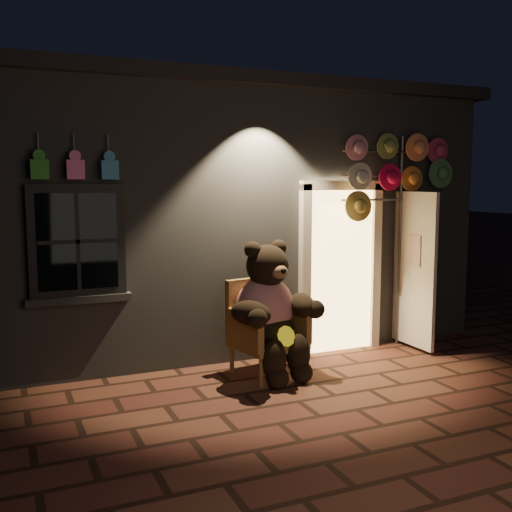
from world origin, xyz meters
TOP-DOWN VIEW (x-y plane):
  - ground at (0.00, 0.00)m, footprint 60.00×60.00m
  - shop_building at (0.00, 3.99)m, footprint 7.30×5.95m
  - wicker_armchair at (0.04, 0.95)m, footprint 0.86×0.80m
  - teddy_bear at (0.06, 0.81)m, footprint 1.10×0.95m
  - hat_rack at (2.05, 1.28)m, footprint 1.61×0.22m

SIDE VIEW (x-z plane):
  - ground at x=0.00m, z-range 0.00..0.00m
  - wicker_armchair at x=0.04m, z-range 0.00..1.08m
  - teddy_bear at x=0.06m, z-range -0.02..1.53m
  - shop_building at x=0.00m, z-range -0.02..3.49m
  - hat_rack at x=2.05m, z-range 0.94..3.72m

